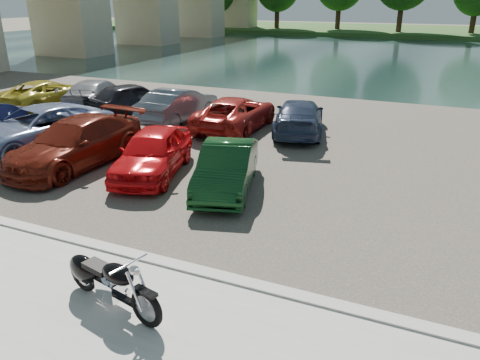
% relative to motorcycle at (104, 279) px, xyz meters
% --- Properties ---
extents(ground, '(200.00, 200.00, 0.00)m').
position_rel_motorcycle_xyz_m(ground, '(0.60, -0.49, -0.56)').
color(ground, '#595447').
rests_on(ground, ground).
extents(kerb, '(60.00, 0.30, 0.14)m').
position_rel_motorcycle_xyz_m(kerb, '(0.60, 1.51, -0.49)').
color(kerb, '#A8A69E').
rests_on(kerb, ground).
extents(parking_lot, '(60.00, 18.00, 0.04)m').
position_rel_motorcycle_xyz_m(parking_lot, '(0.60, 10.51, -0.54)').
color(parking_lot, '#3C3831').
rests_on(parking_lot, ground).
extents(river, '(120.00, 40.00, 0.00)m').
position_rel_motorcycle_xyz_m(river, '(0.60, 39.51, -0.56)').
color(river, '#182B2A').
rests_on(river, ground).
extents(far_bank, '(120.00, 24.00, 0.60)m').
position_rel_motorcycle_xyz_m(far_bank, '(0.60, 71.51, -0.26)').
color(far_bank, '#1C4117').
rests_on(far_bank, ground).
extents(motorcycle, '(2.30, 0.90, 1.05)m').
position_rel_motorcycle_xyz_m(motorcycle, '(0.00, 0.00, 0.00)').
color(motorcycle, black).
rests_on(motorcycle, promenade).
extents(car_2, '(3.67, 5.78, 1.49)m').
position_rel_motorcycle_xyz_m(car_2, '(-7.97, 6.27, 0.22)').
color(car_2, '#7C8DB5').
rests_on(car_2, parking_lot).
extents(car_3, '(2.23, 5.11, 1.46)m').
position_rel_motorcycle_xyz_m(car_3, '(-5.57, 5.53, 0.21)').
color(car_3, maroon).
rests_on(car_3, parking_lot).
extents(car_4, '(2.66, 4.37, 1.39)m').
position_rel_motorcycle_xyz_m(car_4, '(-2.89, 5.80, 0.17)').
color(car_4, red).
rests_on(car_4, parking_lot).
extents(car_5, '(2.41, 4.12, 1.28)m').
position_rel_motorcycle_xyz_m(car_5, '(-0.35, 5.60, 0.12)').
color(car_5, '#0F3817').
rests_on(car_5, parking_lot).
extents(car_6, '(2.39, 4.78, 1.30)m').
position_rel_motorcycle_xyz_m(car_6, '(-12.75, 11.55, 0.13)').
color(car_6, gold).
rests_on(car_6, parking_lot).
extents(car_7, '(3.31, 5.17, 1.40)m').
position_rel_motorcycle_xyz_m(car_7, '(-10.36, 12.25, 0.18)').
color(car_7, gray).
rests_on(car_7, parking_lot).
extents(car_8, '(3.16, 4.66, 1.47)m').
position_rel_motorcycle_xyz_m(car_8, '(-8.04, 11.88, 0.22)').
color(car_8, black).
rests_on(car_8, parking_lot).
extents(car_9, '(1.76, 4.41, 1.43)m').
position_rel_motorcycle_xyz_m(car_9, '(-5.55, 11.70, 0.19)').
color(car_9, '#565F68').
rests_on(car_9, parking_lot).
extents(car_10, '(2.35, 4.82, 1.32)m').
position_rel_motorcycle_xyz_m(car_10, '(-2.76, 11.51, 0.14)').
color(car_10, '#A9211C').
rests_on(car_10, parking_lot).
extents(car_11, '(2.90, 4.84, 1.31)m').
position_rel_motorcycle_xyz_m(car_11, '(-0.26, 11.99, 0.14)').
color(car_11, '#2B3753').
rests_on(car_11, parking_lot).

